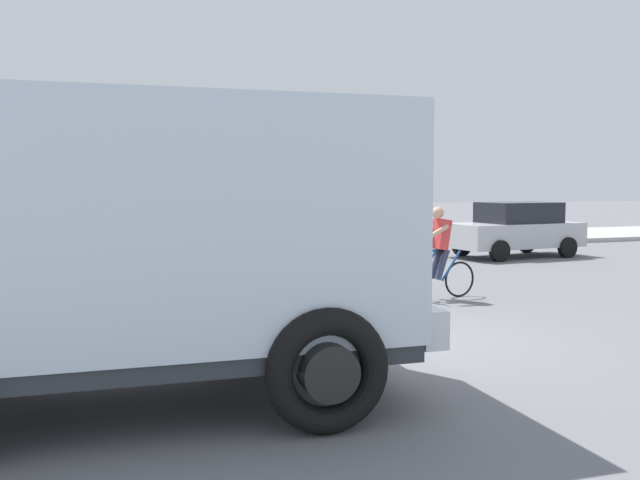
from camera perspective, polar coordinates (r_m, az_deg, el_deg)
The scene contains 7 objects.
ground_plane at distance 9.54m, azimuth 6.27°, elevation -8.34°, with size 120.00×120.00×0.00m, color slate.
sidewalk_far at distance 23.10m, azimuth -9.47°, elevation -0.50°, with size 80.00×5.00×0.16m, color #ADADA8.
truck_foreground at distance 6.78m, azimuth -15.62°, elevation 0.47°, with size 5.52×3.01×2.90m.
cyclist at distance 12.93m, azimuth 9.73°, elevation -1.07°, with size 1.72×0.53×1.72m.
traffic_light_pole at distance 12.62m, azimuth 0.11°, elevation 4.34°, with size 0.24×0.43×3.20m.
car_red_near at distance 20.95m, azimuth 15.87°, elevation 0.88°, with size 4.15×2.17×1.60m.
building_mid_block at distance 30.21m, azimuth -8.58°, elevation 5.96°, with size 9.40×6.67×5.66m.
Camera 1 is at (-4.09, -8.35, 2.15)m, focal length 38.67 mm.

